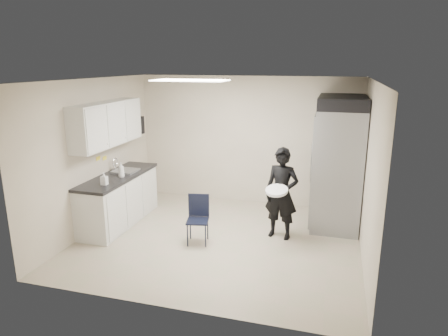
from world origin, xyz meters
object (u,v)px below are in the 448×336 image
(lower_counter, at_px, (119,200))
(folding_chair, at_px, (198,221))
(commercial_fridge, at_px, (338,167))
(man_tuxedo, at_px, (281,194))

(lower_counter, bearing_deg, folding_chair, -13.99)
(commercial_fridge, distance_m, folding_chair, 2.68)
(lower_counter, xyz_separation_m, commercial_fridge, (3.78, 1.07, 0.62))
(folding_chair, height_order, man_tuxedo, man_tuxedo)
(lower_counter, bearing_deg, man_tuxedo, 3.68)
(lower_counter, relative_size, man_tuxedo, 1.24)
(man_tuxedo, bearing_deg, lower_counter, -165.50)
(folding_chair, relative_size, man_tuxedo, 0.50)
(commercial_fridge, xyz_separation_m, man_tuxedo, (-0.87, -0.89, -0.28))
(lower_counter, relative_size, commercial_fridge, 0.90)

